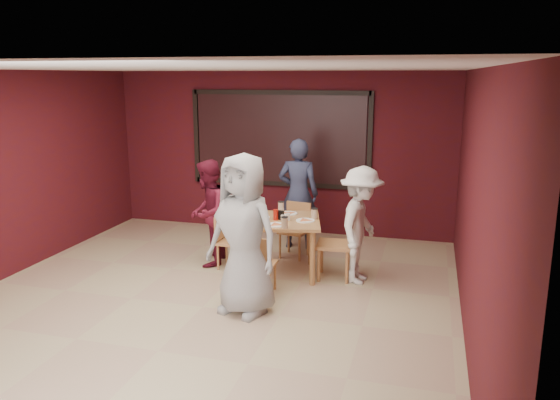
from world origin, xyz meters
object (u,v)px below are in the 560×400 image
(chair_back, at_px, (296,226))
(diner_back, at_px, (298,194))
(chair_right, at_px, (341,240))
(dining_table, at_px, (283,226))
(chair_front, at_px, (259,262))
(diner_front, at_px, (244,235))
(chair_left, at_px, (227,238))
(diner_right, at_px, (361,225))
(diner_left, at_px, (208,213))

(chair_back, bearing_deg, diner_back, 99.14)
(chair_right, bearing_deg, dining_table, -176.45)
(chair_front, distance_m, diner_front, 0.72)
(chair_left, relative_size, diner_back, 0.44)
(chair_front, bearing_deg, chair_right, 43.90)
(dining_table, relative_size, diner_back, 0.69)
(dining_table, height_order, chair_left, dining_table)
(dining_table, relative_size, chair_right, 1.26)
(chair_back, height_order, diner_front, diner_front)
(chair_right, bearing_deg, chair_left, 179.65)
(chair_left, distance_m, diner_right, 1.94)
(chair_front, relative_size, chair_left, 1.00)
(chair_back, bearing_deg, diner_front, -92.32)
(diner_front, bearing_deg, diner_left, 142.84)
(chair_right, xyz_separation_m, diner_left, (-1.96, 0.07, 0.23))
(dining_table, distance_m, diner_right, 1.08)
(dining_table, bearing_deg, chair_back, 91.18)
(dining_table, height_order, chair_front, dining_table)
(dining_table, xyz_separation_m, chair_left, (-0.84, 0.06, -0.25))
(chair_left, bearing_deg, diner_right, -1.45)
(diner_front, height_order, diner_back, diner_front)
(dining_table, xyz_separation_m, diner_right, (1.07, 0.01, 0.09))
(chair_left, bearing_deg, chair_back, 43.43)
(diner_back, bearing_deg, diner_right, 128.91)
(chair_back, bearing_deg, dining_table, -88.82)
(chair_left, xyz_separation_m, diner_back, (0.76, 1.20, 0.44))
(chair_left, height_order, chair_right, chair_right)
(chair_front, bearing_deg, diner_right, 35.18)
(chair_front, relative_size, chair_back, 0.95)
(diner_front, distance_m, diner_right, 1.78)
(chair_front, xyz_separation_m, chair_left, (-0.75, 0.86, 0.00))
(chair_front, relative_size, diner_left, 0.50)
(chair_front, distance_m, diner_right, 1.46)
(diner_front, bearing_deg, chair_right, 73.21)
(chair_back, xyz_separation_m, chair_right, (0.82, -0.79, 0.08))
(chair_right, bearing_deg, diner_front, -123.53)
(chair_left, xyz_separation_m, diner_left, (-0.31, 0.06, 0.33))
(diner_front, xyz_separation_m, diner_back, (0.02, 2.57, -0.06))
(chair_right, xyz_separation_m, diner_front, (-0.91, -1.37, 0.40))
(chair_front, bearing_deg, diner_back, 89.94)
(chair_right, distance_m, diner_right, 0.36)
(diner_front, bearing_deg, diner_back, 106.30)
(diner_front, distance_m, diner_left, 1.79)
(diner_front, relative_size, diner_right, 1.20)
(diner_back, bearing_deg, diner_front, 85.58)
(chair_back, xyz_separation_m, chair_left, (-0.82, -0.78, -0.02))
(chair_left, height_order, diner_front, diner_front)
(diner_back, xyz_separation_m, diner_right, (1.16, -1.24, -0.10))
(chair_left, distance_m, chair_right, 1.64)
(diner_front, relative_size, diner_left, 1.22)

